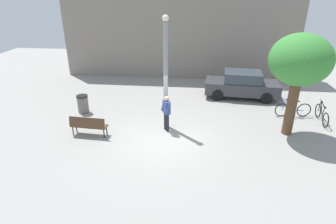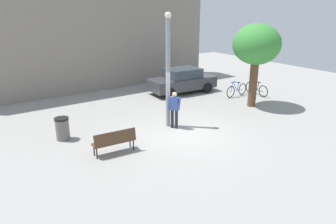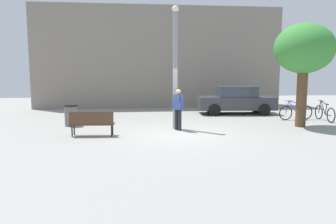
# 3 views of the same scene
# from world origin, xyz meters

# --- Properties ---
(ground_plane) EXTENTS (36.00, 36.00, 0.00)m
(ground_plane) POSITION_xyz_m (0.00, 0.00, 0.00)
(ground_plane) COLOR gray
(building_facade) EXTENTS (16.19, 2.00, 6.56)m
(building_facade) POSITION_xyz_m (0.00, 9.88, 3.28)
(building_facade) COLOR gray
(building_facade) RESTS_ON ground_plane
(lamppost) EXTENTS (0.28, 0.28, 5.01)m
(lamppost) POSITION_xyz_m (-0.02, 1.21, 2.64)
(lamppost) COLOR gray
(lamppost) RESTS_ON ground_plane
(person_by_lamppost) EXTENTS (0.50, 0.62, 1.67)m
(person_by_lamppost) POSITION_xyz_m (0.05, 0.82, 0.97)
(person_by_lamppost) COLOR #232328
(person_by_lamppost) RESTS_ON ground_plane
(park_bench) EXTENTS (1.63, 0.58, 0.92)m
(park_bench) POSITION_xyz_m (-3.28, -0.05, 0.55)
(park_bench) COLOR #513823
(park_bench) RESTS_ON ground_plane
(plaza_tree) EXTENTS (2.48, 2.48, 4.40)m
(plaza_tree) POSITION_xyz_m (5.45, 1.10, 3.28)
(plaza_tree) COLOR brown
(plaza_tree) RESTS_ON ground_plane
(bicycle_blue) EXTENTS (1.81, 0.20, 0.97)m
(bicycle_blue) POSITION_xyz_m (6.21, 2.96, 0.38)
(bicycle_blue) COLOR black
(bicycle_blue) RESTS_ON ground_plane
(bicycle_black) EXTENTS (0.15, 1.81, 0.97)m
(bicycle_black) POSITION_xyz_m (7.42, 2.47, 0.38)
(bicycle_black) COLOR black
(bicycle_black) RESTS_ON ground_plane
(parked_car_charcoal) EXTENTS (4.32, 2.07, 1.55)m
(parked_car_charcoal) POSITION_xyz_m (3.99, 5.50, 0.77)
(parked_car_charcoal) COLOR #38383D
(parked_car_charcoal) RESTS_ON ground_plane
(trash_bin) EXTENTS (0.57, 0.57, 0.94)m
(trash_bin) POSITION_xyz_m (-4.48, 2.36, 0.48)
(trash_bin) COLOR #66605B
(trash_bin) RESTS_ON ground_plane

